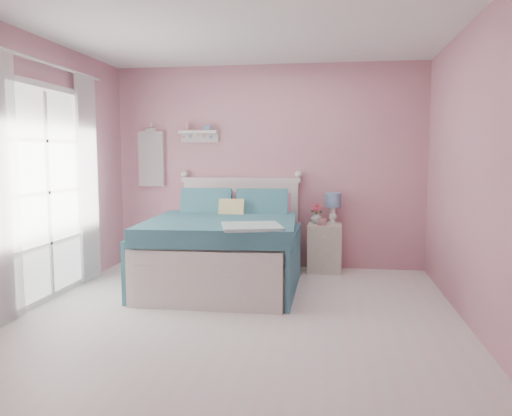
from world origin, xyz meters
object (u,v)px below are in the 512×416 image
(bed, at_px, (225,249))
(table_lamp, at_px, (333,202))
(teacup, at_px, (322,222))
(nightstand, at_px, (325,248))
(vase, at_px, (317,217))

(bed, height_order, table_lamp, bed)
(table_lamp, xyz_separation_m, teacup, (-0.13, -0.19, -0.23))
(nightstand, distance_m, teacup, 0.36)
(nightstand, xyz_separation_m, teacup, (-0.04, -0.12, 0.34))
(vase, relative_size, teacup, 1.39)
(bed, relative_size, teacup, 18.42)
(bed, relative_size, vase, 13.21)
(table_lamp, distance_m, vase, 0.28)
(nightstand, distance_m, table_lamp, 0.58)
(teacup, bearing_deg, vase, 111.21)
(vase, bearing_deg, teacup, -68.79)
(table_lamp, xyz_separation_m, vase, (-0.20, -0.01, -0.19))
(vase, bearing_deg, table_lamp, 4.00)
(table_lamp, bearing_deg, nightstand, -143.92)
(bed, xyz_separation_m, vase, (0.99, 0.84, 0.28))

